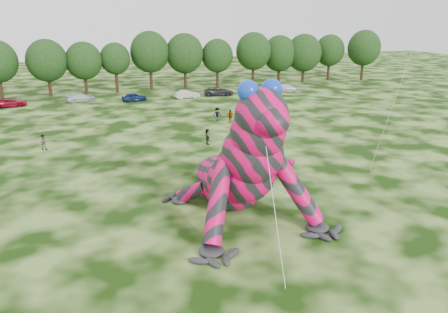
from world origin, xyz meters
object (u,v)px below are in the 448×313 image
spectator_5 (208,137)px  spectator_2 (217,114)px  car_2 (10,102)px  tree_15 (304,58)px  tree_17 (363,55)px  inflatable_gecko (227,140)px  tree_12 (217,63)px  tree_9 (116,68)px  car_3 (81,98)px  tree_16 (329,57)px  tree_7 (48,68)px  car_6 (219,91)px  car_4 (134,97)px  car_7 (287,88)px  tree_11 (185,61)px  tree_8 (84,68)px  spectator_1 (43,142)px  spectator_3 (230,116)px  tree_14 (279,59)px  tree_10 (150,61)px  car_5 (187,94)px  tree_13 (253,59)px

spectator_5 → spectator_2: bearing=-21.7°
car_2 → spectator_5: spectator_5 is taller
tree_15 → tree_17: tree_17 is taller
inflatable_gecko → tree_12: inflatable_gecko is taller
tree_9 → car_3: bearing=-131.0°
tree_16 → tree_7: bearing=-177.4°
car_6 → spectator_2: (-6.19, -18.05, 0.18)m
car_4 → car_7: bearing=-100.1°
tree_15 → tree_17: size_ratio=0.94×
tree_16 → tree_11: bearing=-177.9°
spectator_2 → tree_11: bearing=95.0°
car_2 → tree_8: bearing=-60.3°
tree_16 → car_6: 30.63m
tree_15 → spectator_1: 59.06m
tree_9 → tree_17: (50.88, -0.68, 0.81)m
car_2 → car_7: bearing=-96.6°
tree_9 → tree_17: 50.89m
tree_15 → car_7: size_ratio=1.99×
tree_9 → tree_16: tree_16 is taller
tree_17 → car_4: bearing=-169.5°
tree_7 → spectator_3: size_ratio=5.71×
tree_17 → spectator_5: tree_17 is taller
tree_14 → car_2: size_ratio=1.97×
tree_8 → tree_9: bearing=3.9°
tree_11 → tree_14: 19.69m
spectator_1 → tree_7: bearing=-74.1°
tree_16 → car_3: 51.85m
tree_14 → spectator_1: bearing=-141.1°
tree_7 → tree_16: 55.59m
tree_10 → tree_15: (31.08, -0.81, -0.44)m
car_2 → car_6: bearing=-96.5°
tree_12 → car_2: tree_12 is taller
car_5 → spectator_2: spectator_2 is taller
car_5 → spectator_3: (1.03, -18.50, 0.15)m
tree_7 → car_5: (21.43, -9.27, -4.06)m
inflatable_gecko → tree_8: inflatable_gecko is taller
inflatable_gecko → car_2: inflatable_gecko is taller
tree_10 → car_6: tree_10 is taller
tree_13 → car_6: 14.03m
car_2 → car_5: 26.92m
tree_7 → tree_8: 5.87m
car_5 → tree_17: bearing=-86.1°
tree_7 → spectator_5: size_ratio=5.68×
tree_7 → car_6: (27.27, -8.56, -4.03)m
car_6 → spectator_2: size_ratio=2.86×
tree_14 → tree_16: tree_14 is taller
tree_9 → tree_10: 6.52m
car_5 → spectator_3: 18.53m
inflatable_gecko → car_3: size_ratio=4.20×
spectator_5 → spectator_2: (4.26, 9.77, 0.06)m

